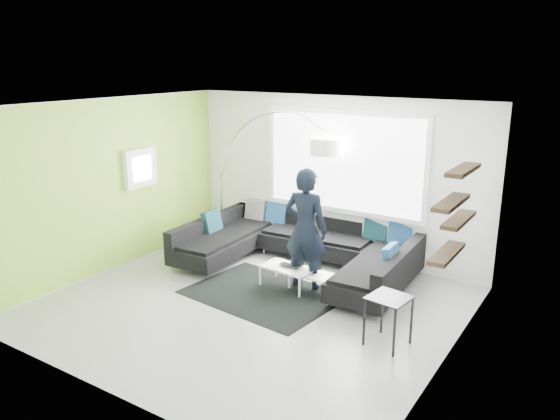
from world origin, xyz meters
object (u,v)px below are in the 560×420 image
object	(u,v)px
laptop	(288,267)
person	(306,229)
sectional_sofa	(298,251)
coffee_table	(299,278)
arc_lamp	(220,178)
side_table	(388,321)

from	to	relation	value
laptop	person	bearing A→B (deg)	47.80
sectional_sofa	person	xyz separation A→B (m)	(0.44, -0.49, 0.58)
person	laptop	world-z (taller)	person
coffee_table	arc_lamp	distance (m)	2.77
coffee_table	sectional_sofa	bearing A→B (deg)	128.09
arc_lamp	laptop	size ratio (longest dim) A/B	7.05
sectional_sofa	arc_lamp	size ratio (longest dim) A/B	1.50
coffee_table	side_table	bearing A→B (deg)	-21.37
coffee_table	person	xyz separation A→B (m)	(0.03, 0.11, 0.76)
sectional_sofa	side_table	bearing A→B (deg)	-36.90
person	side_table	bearing A→B (deg)	144.97
side_table	sectional_sofa	bearing A→B (deg)	145.85
person	arc_lamp	bearing A→B (deg)	-26.93
laptop	sectional_sofa	bearing A→B (deg)	113.02
laptop	side_table	bearing A→B (deg)	-17.97
sectional_sofa	person	bearing A→B (deg)	-51.35
arc_lamp	side_table	bearing A→B (deg)	-28.51
sectional_sofa	coffee_table	bearing A→B (deg)	-59.31
arc_lamp	person	world-z (taller)	arc_lamp
side_table	laptop	world-z (taller)	side_table
sectional_sofa	laptop	size ratio (longest dim) A/B	10.57
coffee_table	person	distance (m)	0.77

